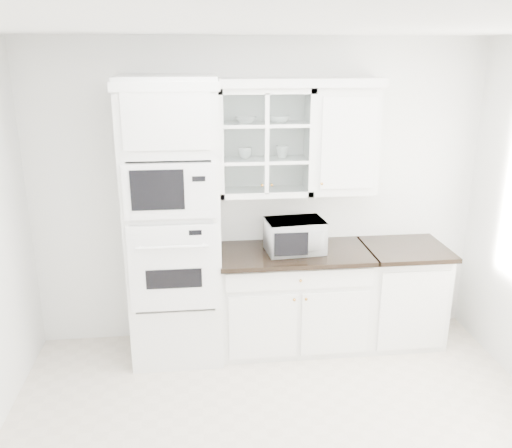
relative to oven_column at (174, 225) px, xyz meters
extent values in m
cube|color=white|center=(0.75, 0.32, 0.15)|extent=(4.00, 0.02, 2.70)
cube|color=white|center=(0.75, -1.42, 1.49)|extent=(4.00, 3.50, 0.02)
cube|color=white|center=(0.00, 0.01, 0.00)|extent=(0.76, 0.65, 2.40)
cube|color=white|center=(0.00, -0.33, -0.26)|extent=(0.70, 0.03, 0.72)
cube|color=black|center=(0.00, -0.35, -0.34)|extent=(0.44, 0.01, 0.16)
cube|color=white|center=(0.00, -0.33, 0.37)|extent=(0.70, 0.03, 0.43)
cube|color=black|center=(-0.09, -0.35, 0.39)|extent=(0.40, 0.01, 0.31)
cube|color=white|center=(1.03, 0.03, -0.76)|extent=(1.30, 0.60, 0.88)
cube|color=black|center=(1.03, 0.00, -0.30)|extent=(1.32, 0.67, 0.04)
cube|color=white|center=(2.03, 0.03, -0.76)|extent=(0.70, 0.60, 0.88)
cube|color=black|center=(2.03, 0.00, -0.30)|extent=(0.72, 0.67, 0.04)
cube|color=white|center=(0.78, 0.17, 0.65)|extent=(0.80, 0.33, 0.90)
cube|color=white|center=(0.78, 0.17, 0.50)|extent=(0.74, 0.29, 0.02)
cube|color=white|center=(0.78, 0.17, 0.80)|extent=(0.74, 0.29, 0.02)
cube|color=white|center=(1.46, 0.17, 0.65)|extent=(0.55, 0.33, 0.90)
cube|color=white|center=(0.68, 0.14, 1.14)|extent=(2.14, 0.38, 0.07)
imported|color=white|center=(1.03, 0.02, -0.14)|extent=(0.52, 0.45, 0.28)
imported|color=white|center=(0.62, 0.19, 0.83)|extent=(0.20, 0.20, 0.05)
imported|color=white|center=(0.90, 0.16, 0.84)|extent=(0.20, 0.20, 0.05)
imported|color=white|center=(0.62, 0.18, 0.56)|extent=(0.14, 0.14, 0.09)
imported|color=white|center=(0.93, 0.18, 0.56)|extent=(0.14, 0.14, 0.10)
camera|label=1|loc=(0.22, -4.33, 1.39)|focal=38.00mm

